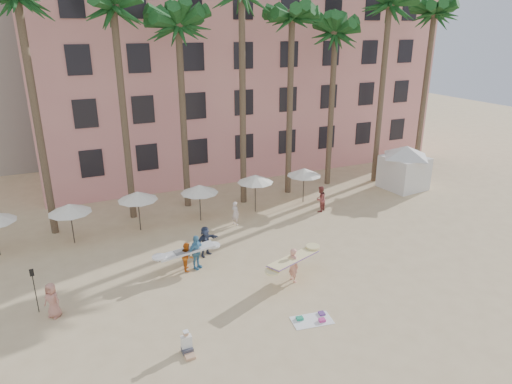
{
  "coord_description": "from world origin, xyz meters",
  "views": [
    {
      "loc": [
        -9.36,
        -14.75,
        12.26
      ],
      "look_at": [
        0.13,
        6.0,
        4.0
      ],
      "focal_mm": 32.0,
      "sensor_mm": 36.0,
      "label": 1
    }
  ],
  "objects": [
    {
      "name": "umbrella_row",
      "position": [
        -3.0,
        12.5,
        2.33
      ],
      "size": [
        22.5,
        2.7,
        2.73
      ],
      "color": "#332B23",
      "rests_on": "ground"
    },
    {
      "name": "palm_row",
      "position": [
        0.51,
        15.0,
        12.97
      ],
      "size": [
        44.4,
        5.4,
        16.3
      ],
      "color": "brown",
      "rests_on": "ground"
    },
    {
      "name": "cabana",
      "position": [
        15.89,
        12.01,
        2.07
      ],
      "size": [
        4.95,
        4.95,
        3.5
      ],
      "color": "silver",
      "rests_on": "ground"
    },
    {
      "name": "carrier_white",
      "position": [
        -3.69,
        6.46,
        0.86
      ],
      "size": [
        3.03,
        0.88,
        1.57
      ],
      "color": "orange",
      "rests_on": "ground"
    },
    {
      "name": "seated_man",
      "position": [
        -5.63,
        0.01,
        0.33
      ],
      "size": [
        0.43,
        0.74,
        0.97
      ],
      "color": "#3F3F4C",
      "rests_on": "ground"
    },
    {
      "name": "pink_hotel",
      "position": [
        7.0,
        26.0,
        8.0
      ],
      "size": [
        35.0,
        14.0,
        16.0
      ],
      "primitive_type": "cube",
      "color": "pink",
      "rests_on": "ground"
    },
    {
      "name": "ground",
      "position": [
        0.0,
        0.0,
        0.0
      ],
      "size": [
        120.0,
        120.0,
        0.0
      ],
      "primitive_type": "plane",
      "color": "#D1B789",
      "rests_on": "ground"
    },
    {
      "name": "paddle",
      "position": [
        -11.02,
        5.5,
        1.41
      ],
      "size": [
        0.18,
        0.04,
        2.23
      ],
      "color": "black",
      "rests_on": "ground"
    },
    {
      "name": "carrier_yellow",
      "position": [
        0.89,
        3.08,
        1.03
      ],
      "size": [
        3.44,
        2.15,
        1.83
      ],
      "color": "#DF917D",
      "rests_on": "ground"
    },
    {
      "name": "beach_towel",
      "position": [
        0.06,
        -0.22,
        0.03
      ],
      "size": [
        1.93,
        1.27,
        0.14
      ],
      "color": "white",
      "rests_on": "ground"
    },
    {
      "name": "beachgoers",
      "position": [
        -1.19,
        7.88,
        0.9
      ],
      "size": [
        18.58,
        6.83,
        1.93
      ],
      "color": "beige",
      "rests_on": "ground"
    }
  ]
}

